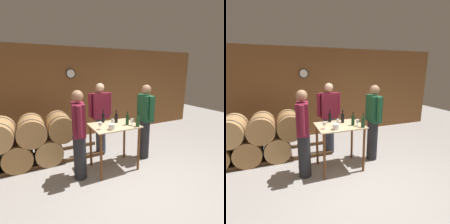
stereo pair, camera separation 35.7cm
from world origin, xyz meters
TOP-DOWN VIEW (x-y plane):
  - ground_plane at (0.00, 0.00)m, footprint 14.00×14.00m
  - back_wall at (-0.00, 2.70)m, footprint 8.40×0.08m
  - barrel_rack at (-1.81, 1.51)m, footprint 3.74×0.83m
  - tasting_table at (-0.13, 0.55)m, footprint 0.94×0.71m
  - wine_bottle_far_left at (-0.25, 0.82)m, footprint 0.06×0.06m
  - wine_bottle_left at (-0.01, 0.68)m, footprint 0.07×0.07m
  - wine_bottle_center at (0.12, 0.45)m, footprint 0.07×0.07m
  - wine_bottle_right at (0.25, 0.26)m, footprint 0.08×0.08m
  - wine_glass_near_left at (-0.48, 0.42)m, footprint 0.07×0.07m
  - wine_glass_near_center at (-0.18, 0.50)m, footprint 0.06×0.06m
  - wine_glass_near_right at (0.18, 0.36)m, footprint 0.06×0.06m
  - ice_bucket at (-0.29, 0.32)m, footprint 0.12×0.12m
  - person_host at (0.72, 0.65)m, footprint 0.25×0.59m
  - person_visitor_with_scarf at (-0.87, 0.50)m, footprint 0.29×0.58m
  - person_visitor_bearded at (-0.12, 1.31)m, footprint 0.59×0.24m

SIDE VIEW (x-z plane):
  - ground_plane at x=0.00m, z-range 0.00..0.00m
  - barrel_rack at x=-1.81m, z-range -0.02..1.06m
  - tasting_table at x=-0.13m, z-range 0.27..1.22m
  - person_visitor_with_scarf at x=-0.87m, z-range 0.05..1.75m
  - person_host at x=0.72m, z-range 0.05..1.78m
  - person_visitor_bearded at x=-0.12m, z-range 0.05..1.80m
  - ice_bucket at x=-0.29m, z-range 0.95..1.06m
  - wine_glass_near_right at x=0.18m, z-range 0.98..1.12m
  - wine_glass_near_center at x=-0.18m, z-range 0.98..1.12m
  - wine_glass_near_left at x=-0.48m, z-range 0.99..1.12m
  - wine_bottle_far_left at x=-0.25m, z-range 0.92..1.19m
  - wine_bottle_left at x=-0.01m, z-range 0.92..1.19m
  - wine_bottle_center at x=0.12m, z-range 0.92..1.20m
  - wine_bottle_right at x=0.25m, z-range 0.92..1.20m
  - back_wall at x=0.00m, z-range 0.00..2.70m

